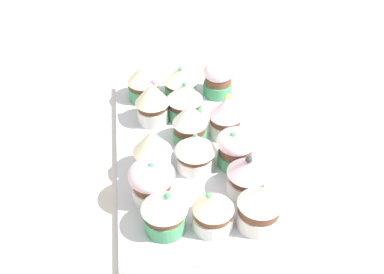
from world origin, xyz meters
TOP-DOWN VIEW (x-y plane):
  - ground_plane at (0.00, 0.00)cm, footprint 180.00×180.00cm
  - baking_tray at (0.00, 0.00)cm, footprint 43.81×24.71cm
  - cupcake_0 at (-16.38, -6.98)cm, footprint 6.09×6.09cm
  - cupcake_1 at (-10.01, -6.90)cm, footprint 6.32×6.32cm
  - cupcake_2 at (-3.94, -6.30)cm, footprint 6.02×6.02cm
  - cupcake_3 at (3.78, -6.21)cm, footprint 5.56×5.56cm
  - cupcake_4 at (15.88, -7.11)cm, footprint 5.63×5.63cm
  - cupcake_5 at (-15.92, -0.72)cm, footprint 5.76×5.76cm
  - cupcake_6 at (-3.81, -0.27)cm, footprint 6.45×6.45cm
  - cupcake_7 at (2.61, -0.28)cm, footprint 5.78×5.78cm
  - cupcake_8 at (9.62, -0.10)cm, footprint 6.45×6.45cm
  - cupcake_9 at (16.14, 0.38)cm, footprint 6.27×6.27cm
  - cupcake_10 at (-15.41, 5.81)cm, footprint 6.39×6.39cm
  - cupcake_11 at (-9.48, 7.09)cm, footprint 6.76×6.76cm
  - cupcake_12 at (-3.87, 6.60)cm, footprint 6.01×6.01cm
  - cupcake_13 at (9.07, 5.73)cm, footprint 5.99×5.99cm
  - cupcake_14 at (16.42, 6.84)cm, footprint 6.08×6.08cm

SIDE VIEW (x-z plane):
  - ground_plane at x=0.00cm, z-range -3.00..0.00cm
  - baking_tray at x=0.00cm, z-range 0.00..1.20cm
  - cupcake_5 at x=-15.92cm, z-range 1.09..7.74cm
  - cupcake_9 at x=16.14cm, z-range 1.18..7.75cm
  - cupcake_6 at x=-3.81cm, z-range 1.22..7.87cm
  - cupcake_2 at x=-3.94cm, z-range 1.20..7.93cm
  - cupcake_4 at x=15.88cm, z-range 1.27..7.91cm
  - cupcake_11 at x=-9.48cm, z-range 1.19..8.05cm
  - cupcake_1 at x=-10.01cm, z-range 1.13..8.28cm
  - cupcake_14 at x=16.42cm, z-range 1.26..8.35cm
  - cupcake_0 at x=-16.38cm, z-range 1.23..8.39cm
  - cupcake_10 at x=-15.41cm, z-range 1.24..8.43cm
  - cupcake_8 at x=9.62cm, z-range 1.17..8.67cm
  - cupcake_3 at x=3.78cm, z-range 1.05..8.86cm
  - cupcake_7 at x=2.61cm, z-range 1.28..8.88cm
  - cupcake_12 at x=-3.87cm, z-range 1.40..9.35cm
  - cupcake_13 at x=9.07cm, z-range 1.24..9.55cm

